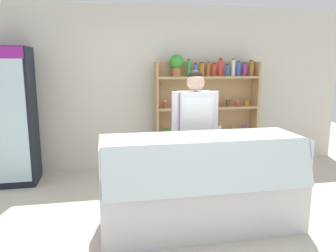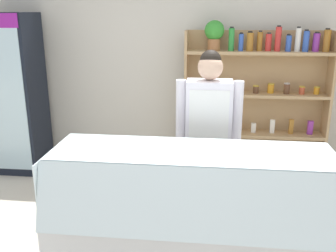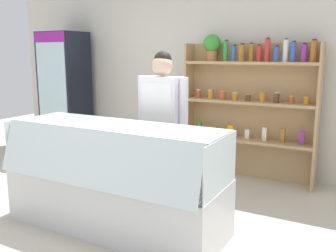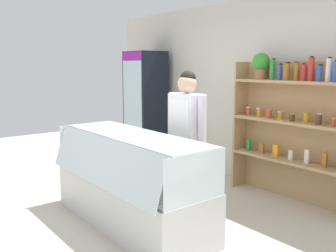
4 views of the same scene
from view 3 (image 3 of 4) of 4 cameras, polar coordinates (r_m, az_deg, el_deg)
ground_plane at (r=3.88m, az=-10.02°, el=-14.44°), size 12.00×12.00×0.00m
back_wall at (r=5.50m, az=4.72°, el=7.77°), size 6.80×0.10×2.70m
drinks_fridge at (r=6.38m, az=-15.38°, el=4.68°), size 0.67×0.58×1.99m
shelving_unit at (r=5.00m, az=12.02°, el=3.96°), size 1.73×0.29×1.90m
deli_display_case at (r=3.68m, az=-8.04°, el=-10.58°), size 2.13×0.81×1.01m
shop_clerk at (r=4.00m, az=-0.88°, el=1.50°), size 0.60×0.25×1.68m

